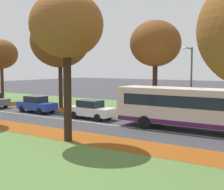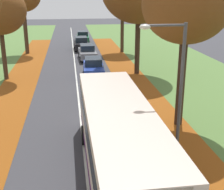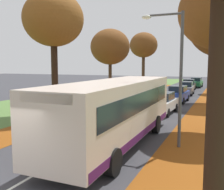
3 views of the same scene
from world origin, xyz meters
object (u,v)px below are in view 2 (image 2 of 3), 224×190
streetlamp_right (174,79)px  bus (119,137)px  car_green_trailing (83,37)px  car_black_fourth_in_line (81,43)px  tree_right_far (123,0)px  car_white_lead (100,91)px  car_grey_third_in_line (87,52)px  car_blue_following (93,67)px  tree_right_near (187,4)px

streetlamp_right → bus: 3.24m
car_green_trailing → streetlamp_right: bearing=-86.3°
bus → car_black_fourth_in_line: (-0.26, 28.43, -0.89)m
tree_right_far → car_white_lead: size_ratio=1.86×
car_grey_third_in_line → car_green_trailing: same height
streetlamp_right → car_blue_following: size_ratio=1.40×
tree_right_near → car_white_lead: tree_right_near is taller
car_white_lead → car_green_trailing: same height
streetlamp_right → car_green_trailing: size_ratio=1.41×
car_white_lead → tree_right_near: bearing=-46.0°
bus → car_black_fourth_in_line: 28.44m
streetlamp_right → car_white_lead: 8.73m
streetlamp_right → car_grey_third_in_line: (-2.25, 21.67, -2.92)m
tree_right_far → bus: 27.15m
car_blue_following → car_black_fourth_in_line: 12.91m
streetlamp_right → car_green_trailing: streetlamp_right is taller
car_black_fourth_in_line → car_green_trailing: same height
tree_right_near → car_white_lead: (-3.98, 4.12, -5.69)m
tree_right_near → car_blue_following: 12.89m
car_grey_third_in_line → car_green_trailing: size_ratio=1.00×
car_green_trailing → car_white_lead: bearing=-90.1°
car_black_fourth_in_line → bus: bearing=-89.5°
car_grey_third_in_line → car_green_trailing: bearing=89.6°
bus → car_grey_third_in_line: (0.14, 22.50, -0.89)m
bus → car_green_trailing: bus is taller
tree_right_far → car_black_fourth_in_line: bearing=157.4°
tree_right_near → car_grey_third_in_line: bearing=102.6°
car_green_trailing → car_grey_third_in_line: bearing=-90.4°
car_green_trailing → tree_right_far: bearing=-60.3°
tree_right_near → car_green_trailing: 30.26m
streetlamp_right → car_black_fourth_in_line: (-2.65, 27.60, -2.92)m
car_black_fourth_in_line → car_grey_third_in_line: bearing=-86.2°
tree_right_far → car_blue_following: 12.83m
streetlamp_right → car_black_fourth_in_line: 27.88m
car_blue_following → car_green_trailing: bearing=90.1°
tree_right_far → streetlamp_right: size_ratio=1.33×
streetlamp_right → car_blue_following: 15.14m
bus → tree_right_near: bearing=48.2°
streetlamp_right → car_green_trailing: 33.47m
car_white_lead → car_grey_third_in_line: bearing=90.1°
bus → car_green_trailing: bearing=89.6°
tree_right_near → car_grey_third_in_line: size_ratio=2.02×
car_white_lead → bus: bearing=-91.1°
car_white_lead → car_grey_third_in_line: same height
tree_right_far → car_blue_following: size_ratio=1.86×
car_white_lead → car_black_fourth_in_line: (-0.43, 19.68, 0.00)m
car_white_lead → tree_right_far: bearing=75.9°
tree_right_far → bus: bearing=-99.9°
car_green_trailing → car_blue_following: bearing=-89.9°
car_blue_following → car_green_trailing: (-0.02, 18.57, 0.00)m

